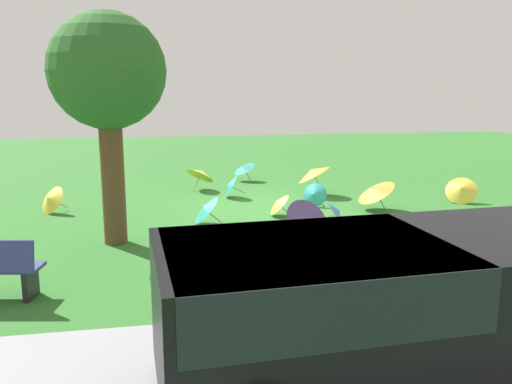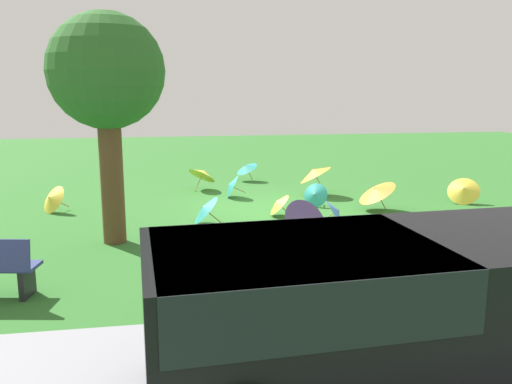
{
  "view_description": "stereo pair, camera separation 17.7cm",
  "coord_description": "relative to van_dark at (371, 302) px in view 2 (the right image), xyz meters",
  "views": [
    {
      "loc": [
        2.48,
        12.57,
        2.94
      ],
      "look_at": [
        0.32,
        0.94,
        0.6
      ],
      "focal_mm": 37.29,
      "sensor_mm": 36.0,
      "label": 1
    },
    {
      "loc": [
        2.31,
        12.6,
        2.94
      ],
      "look_at": [
        0.32,
        0.94,
        0.6
      ],
      "focal_mm": 37.29,
      "sensor_mm": 36.0,
      "label": 2
    }
  ],
  "objects": [
    {
      "name": "shade_tree",
      "position": [
        2.91,
        -5.66,
        2.23
      ],
      "size": [
        2.12,
        2.12,
        4.29
      ],
      "color": "brown",
      "rests_on": "ground"
    },
    {
      "name": "parasol_orange_1",
      "position": [
        -2.1,
        -9.4,
        -0.27
      ],
      "size": [
        1.19,
        1.21,
        0.95
      ],
      "color": "tan",
      "rests_on": "ground"
    },
    {
      "name": "parasol_orange_0",
      "position": [
        -3.07,
        -7.36,
        -0.42
      ],
      "size": [
        0.95,
        1.0,
        0.8
      ],
      "color": "tan",
      "rests_on": "ground"
    },
    {
      "name": "parasol_teal_2",
      "position": [
        -1.74,
        -8.0,
        -0.61
      ],
      "size": [
        0.7,
        0.64,
        0.61
      ],
      "color": "tan",
      "rests_on": "ground"
    },
    {
      "name": "parasol_yellow_1",
      "position": [
        0.86,
        -10.69,
        -0.42
      ],
      "size": [
        1.12,
        1.12,
        0.79
      ],
      "color": "tan",
      "rests_on": "ground"
    },
    {
      "name": "parasol_yellow_2",
      "position": [
        -0.61,
        -7.18,
        -0.61
      ],
      "size": [
        0.59,
        0.63,
        0.57
      ],
      "color": "tan",
      "rests_on": "ground"
    },
    {
      "name": "van_dark",
      "position": [
        0.0,
        0.0,
        0.0
      ],
      "size": [
        4.7,
        2.34,
        1.53
      ],
      "color": "black",
      "rests_on": "ground"
    },
    {
      "name": "parasol_teal_1",
      "position": [
        0.2,
        -9.47,
        -0.58
      ],
      "size": [
        0.65,
        0.71,
        0.65
      ],
      "color": "tan",
      "rests_on": "ground"
    },
    {
      "name": "parasol_blue_0",
      "position": [
        -1.68,
        -6.13,
        -0.61
      ],
      "size": [
        0.64,
        0.72,
        0.61
      ],
      "color": "tan",
      "rests_on": "ground"
    },
    {
      "name": "parasol_yellow_3",
      "position": [
        4.61,
        -8.42,
        -0.57
      ],
      "size": [
        0.84,
        0.87,
        0.68
      ],
      "color": "tan",
      "rests_on": "ground"
    },
    {
      "name": "parasol_yellow_0",
      "position": [
        -5.6,
        -7.72,
        -0.55
      ],
      "size": [
        1.02,
        0.97,
        0.72
      ],
      "color": "tan",
      "rests_on": "ground"
    },
    {
      "name": "parasol_purple_0",
      "position": [
        -4.1,
        -3.9,
        -0.56
      ],
      "size": [
        0.79,
        0.77,
        0.71
      ],
      "color": "tan",
      "rests_on": "ground"
    },
    {
      "name": "ground",
      "position": [
        -0.42,
        -8.06,
        -0.91
      ],
      "size": [
        40.0,
        40.0,
        0.0
      ],
      "primitive_type": "plane",
      "color": "#2D6B28"
    },
    {
      "name": "parasol_teal_4",
      "position": [
        -0.6,
        -11.96,
        -0.47
      ],
      "size": [
        0.88,
        0.89,
        0.68
      ],
      "color": "tan",
      "rests_on": "ground"
    },
    {
      "name": "parasol_teal_0",
      "position": [
        1.12,
        -6.7,
        -0.56
      ],
      "size": [
        0.7,
        0.76,
        0.67
      ],
      "color": "tan",
      "rests_on": "ground"
    },
    {
      "name": "parasol_purple_2",
      "position": [
        -0.71,
        -4.9,
        -0.45
      ],
      "size": [
        0.98,
        0.94,
        0.93
      ],
      "color": "tan",
      "rests_on": "ground"
    }
  ]
}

